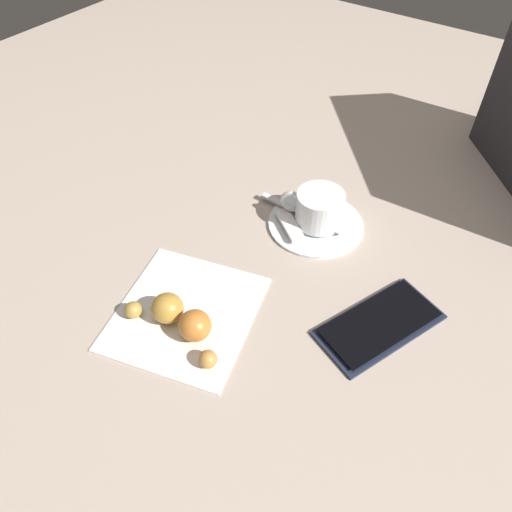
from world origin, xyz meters
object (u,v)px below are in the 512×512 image
(saucer, at_px, (316,223))
(croissant, at_px, (179,319))
(espresso_cup, at_px, (318,208))
(sugar_packet, at_px, (290,225))
(cell_phone, at_px, (379,326))
(napkin, at_px, (185,312))
(teaspoon, at_px, (316,219))

(saucer, xyz_separation_m, croissant, (-0.24, 0.04, 0.02))
(espresso_cup, height_order, sugar_packet, espresso_cup)
(saucer, height_order, cell_phone, same)
(napkin, height_order, cell_phone, cell_phone)
(saucer, height_order, napkin, saucer)
(cell_phone, bearing_deg, sugar_packet, 65.69)
(teaspoon, distance_m, sugar_packet, 0.04)
(espresso_cup, xyz_separation_m, croissant, (-0.25, 0.04, -0.01))
(espresso_cup, relative_size, teaspoon, 0.63)
(espresso_cup, relative_size, sugar_packet, 1.39)
(saucer, xyz_separation_m, napkin, (-0.22, 0.05, -0.00))
(napkin, relative_size, croissant, 1.19)
(croissant, xyz_separation_m, cell_phone, (0.13, -0.19, -0.02))
(sugar_packet, bearing_deg, napkin, -61.67)
(saucer, xyz_separation_m, teaspoon, (0.00, 0.00, 0.01))
(napkin, bearing_deg, croissant, -151.51)
(saucer, distance_m, sugar_packet, 0.04)
(sugar_packet, bearing_deg, teaspoon, 89.30)
(teaspoon, bearing_deg, espresso_cup, -57.55)
(teaspoon, bearing_deg, napkin, 168.01)
(espresso_cup, relative_size, croissant, 0.62)
(espresso_cup, bearing_deg, croissant, 171.27)
(napkin, bearing_deg, teaspoon, -11.99)
(sugar_packet, relative_size, cell_phone, 0.38)
(teaspoon, xyz_separation_m, napkin, (-0.22, 0.05, -0.01))
(croissant, height_order, cell_phone, croissant)
(sugar_packet, relative_size, napkin, 0.37)
(saucer, distance_m, napkin, 0.23)
(saucer, distance_m, croissant, 0.25)
(teaspoon, relative_size, cell_phone, 0.85)
(espresso_cup, relative_size, napkin, 0.52)
(espresso_cup, distance_m, cell_phone, 0.19)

